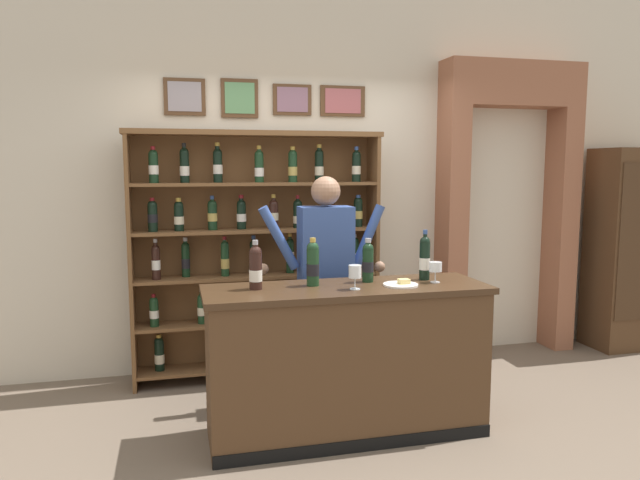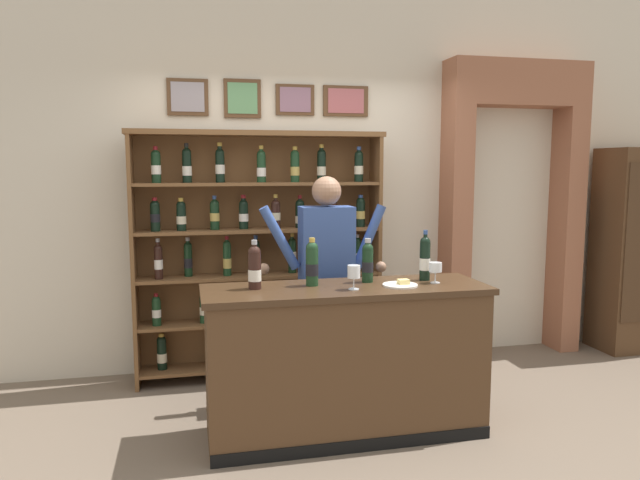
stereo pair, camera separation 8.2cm
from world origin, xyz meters
name	(u,v)px [view 2 (the right image)]	position (x,y,z in m)	size (l,w,h in m)	color
ground_plane	(334,435)	(0.00, 0.00, -0.01)	(14.00, 14.00, 0.02)	#6B5B4C
back_wall	(291,166)	(0.00, 1.54, 1.74)	(12.00, 0.19, 3.48)	beige
wine_shelf	(259,248)	(-0.33, 1.20, 1.07)	(2.03, 0.31, 2.01)	brown
archway_doorway	(508,191)	(2.01, 1.40, 1.51)	(1.32, 0.45, 2.66)	#935B42
side_cabinet	(638,250)	(3.25, 1.16, 0.95)	(0.74, 0.47, 1.90)	#4C331E
tasting_counter	(346,361)	(0.07, 0.00, 0.49)	(1.82, 0.58, 0.98)	#4C331E
shopkeeper	(326,264)	(0.08, 0.57, 1.03)	(0.96, 0.22, 1.66)	#2D3347
tasting_bottle_brunello	(255,267)	(-0.50, 0.05, 1.11)	(0.08, 0.08, 0.31)	black
tasting_bottle_riserva	(312,263)	(-0.13, 0.07, 1.12)	(0.08, 0.08, 0.31)	#19381E
tasting_bottle_super_tuscan	(368,262)	(0.25, 0.11, 1.11)	(0.08, 0.08, 0.29)	black
tasting_bottle_chianti	(425,258)	(0.64, 0.09, 1.13)	(0.07, 0.07, 0.34)	black
wine_glass_spare	(354,272)	(0.10, -0.10, 1.08)	(0.08, 0.08, 0.15)	silver
wine_glass_right	(435,268)	(0.67, -0.02, 1.07)	(0.08, 0.08, 0.14)	silver
cheese_plate	(401,285)	(0.42, -0.06, 0.99)	(0.22, 0.22, 0.04)	white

